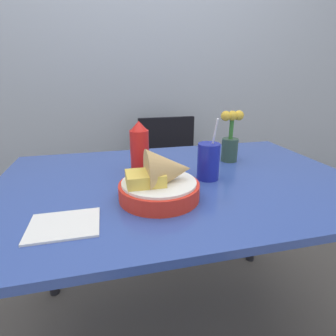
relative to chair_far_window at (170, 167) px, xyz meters
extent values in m
plane|color=#4C4742|center=(-0.17, -0.84, -0.50)|extent=(12.00, 12.00, 0.00)
cube|color=#9EA8B7|center=(-0.17, 0.35, 0.80)|extent=(7.00, 0.06, 2.60)
cube|color=#334C9E|center=(-0.17, -0.84, 0.25)|extent=(1.29, 0.85, 0.02)
cylinder|color=black|center=(-0.76, -0.48, -0.13)|extent=(0.05, 0.05, 0.73)
cylinder|color=black|center=(0.41, -0.48, -0.13)|extent=(0.05, 0.05, 0.73)
cylinder|color=black|center=(-0.18, -0.27, -0.29)|extent=(0.03, 0.03, 0.42)
cylinder|color=black|center=(0.18, -0.27, -0.29)|extent=(0.03, 0.03, 0.42)
cylinder|color=black|center=(-0.18, 0.09, -0.29)|extent=(0.03, 0.03, 0.42)
cylinder|color=black|center=(0.18, 0.09, -0.29)|extent=(0.03, 0.03, 0.42)
cube|color=black|center=(0.00, -0.09, -0.07)|extent=(0.40, 0.40, 0.02)
cube|color=black|center=(0.00, 0.09, 0.14)|extent=(0.40, 0.03, 0.39)
cylinder|color=red|center=(-0.27, -0.98, 0.28)|extent=(0.25, 0.25, 0.05)
cylinder|color=white|center=(-0.27, -0.98, 0.31)|extent=(0.23, 0.23, 0.01)
cone|color=tan|center=(-0.24, -0.98, 0.35)|extent=(0.14, 0.14, 0.14)
cube|color=#E5C14C|center=(-0.32, -0.99, 0.33)|extent=(0.11, 0.09, 0.04)
cylinder|color=red|center=(-0.30, -0.74, 0.34)|extent=(0.07, 0.07, 0.16)
cone|color=red|center=(-0.30, -0.74, 0.44)|extent=(0.06, 0.06, 0.04)
cylinder|color=#192399|center=(-0.07, -0.87, 0.33)|extent=(0.08, 0.08, 0.13)
cylinder|color=black|center=(-0.07, -0.87, 0.32)|extent=(0.07, 0.07, 0.11)
cylinder|color=white|center=(-0.06, -0.87, 0.39)|extent=(0.01, 0.07, 0.20)
cylinder|color=#2D4738|center=(0.10, -0.69, 0.31)|extent=(0.07, 0.07, 0.10)
cylinder|color=#33722D|center=(0.10, -0.69, 0.40)|extent=(0.02, 0.02, 0.09)
sphere|color=gold|center=(0.10, -0.69, 0.46)|extent=(0.04, 0.04, 0.04)
sphere|color=gold|center=(0.07, -0.69, 0.46)|extent=(0.04, 0.04, 0.04)
sphere|color=gold|center=(0.13, -0.69, 0.46)|extent=(0.04, 0.04, 0.04)
cube|color=white|center=(-0.54, -1.08, 0.26)|extent=(0.17, 0.14, 0.01)
camera|label=1|loc=(-0.42, -1.70, 0.62)|focal=28.00mm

